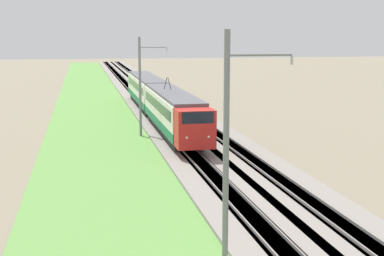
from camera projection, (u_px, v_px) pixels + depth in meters
ballast_main at (152, 112)px, 62.08m from camera, size 240.00×4.40×0.30m
ballast_adjacent at (184, 111)px, 62.83m from camera, size 240.00×4.40×0.30m
track_main at (152, 112)px, 62.08m from camera, size 240.00×1.57×0.45m
track_adjacent at (184, 111)px, 62.83m from camera, size 240.00×1.57×0.45m
grass_verge at (94, 115)px, 60.77m from camera, size 240.00×9.20×0.12m
passenger_train at (158, 98)px, 56.56m from camera, size 39.48×2.87×5.11m
catenary_mast_near at (227, 154)px, 19.22m from camera, size 0.22×2.56×9.18m
catenary_mast_mid at (141, 86)px, 46.90m from camera, size 0.22×2.56×8.84m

